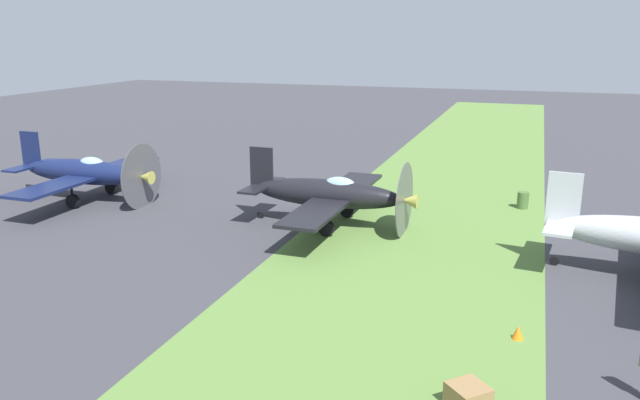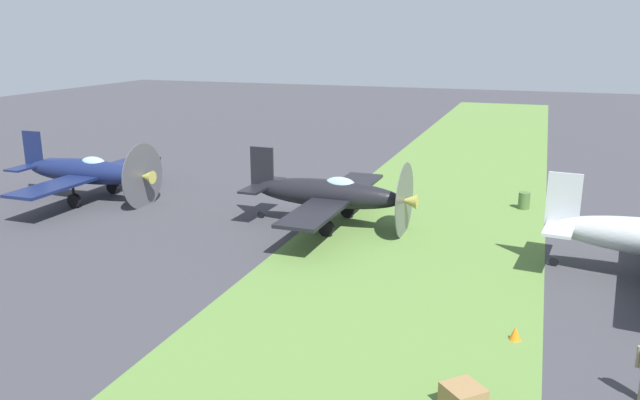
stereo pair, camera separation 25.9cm
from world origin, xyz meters
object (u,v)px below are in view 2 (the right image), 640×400
object	(u,v)px
runway_marker_cone	(515,333)
airplane_wingman	(330,194)
fuel_drum	(524,201)
airplane_trail	(87,172)
supply_crate	(463,398)

from	to	relation	value
runway_marker_cone	airplane_wingman	bearing A→B (deg)	-135.41
airplane_wingman	runway_marker_cone	distance (m)	13.11
airplane_wingman	fuel_drum	bearing A→B (deg)	126.47
airplane_wingman	fuel_drum	xyz separation A→B (m)	(-6.30, 8.83, -1.16)
fuel_drum	runway_marker_cone	size ratio (longest dim) A/B	2.05
airplane_wingman	runway_marker_cone	bearing A→B (deg)	45.57
airplane_wingman	fuel_drum	world-z (taller)	airplane_wingman
fuel_drum	runway_marker_cone	xyz separation A→B (m)	(15.58, 0.32, -0.23)
airplane_trail	supply_crate	world-z (taller)	airplane_trail
fuel_drum	supply_crate	world-z (taller)	fuel_drum
airplane_wingman	airplane_trail	xyz separation A→B (m)	(-0.08, -14.40, 0.02)
airplane_wingman	runway_marker_cone	world-z (taller)	airplane_wingman
fuel_drum	airplane_wingman	bearing A→B (deg)	-54.51
airplane_trail	runway_marker_cone	world-z (taller)	airplane_trail
airplane_wingman	airplane_trail	bearing A→B (deg)	-89.34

